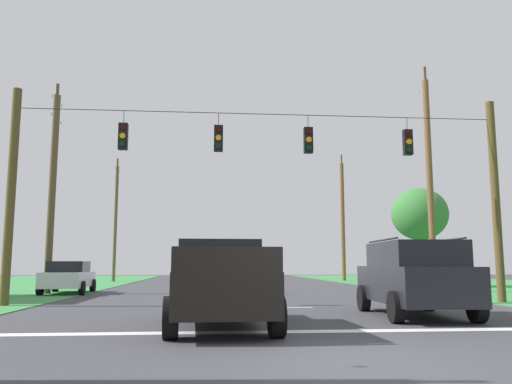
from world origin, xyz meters
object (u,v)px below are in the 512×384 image
(utility_pole_mid_right, at_px, (430,180))
(utility_pole_far_right, at_px, (343,218))
(pickup_truck, at_px, (219,283))
(suv_black, at_px, (413,276))
(overhead_signal_span, at_px, (264,186))
(utility_pole_far_left, at_px, (116,219))
(distant_car_crossing_white, at_px, (69,277))
(tree_roadside_far_right, at_px, (420,215))
(utility_pole_mid_left, at_px, (52,188))

(utility_pole_mid_right, xyz_separation_m, utility_pole_far_right, (-0.03, 17.62, -0.43))
(pickup_truck, bearing_deg, suv_black, 19.01)
(overhead_signal_span, distance_m, pickup_truck, 7.27)
(utility_pole_far_left, bearing_deg, pickup_truck, -75.66)
(distant_car_crossing_white, relative_size, utility_pole_far_left, 0.44)
(distant_car_crossing_white, bearing_deg, utility_pole_mid_right, -0.52)
(suv_black, bearing_deg, utility_pole_far_right, 79.03)
(utility_pole_mid_right, bearing_deg, distant_car_crossing_white, 179.48)
(utility_pole_far_left, height_order, tree_roadside_far_right, utility_pole_far_left)
(overhead_signal_span, xyz_separation_m, utility_pole_mid_right, (9.30, 7.17, 1.48))
(utility_pole_far_right, bearing_deg, utility_pole_mid_right, -89.91)
(pickup_truck, bearing_deg, utility_pole_far_right, 70.62)
(distant_car_crossing_white, bearing_deg, utility_pole_far_right, 44.42)
(utility_pole_far_right, height_order, tree_roadside_far_right, utility_pole_far_right)
(utility_pole_far_right, bearing_deg, distant_car_crossing_white, -135.58)
(suv_black, xyz_separation_m, utility_pole_far_right, (5.68, 29.29, 4.15))
(pickup_truck, bearing_deg, distant_car_crossing_white, 116.77)
(pickup_truck, relative_size, distant_car_crossing_white, 1.25)
(pickup_truck, relative_size, tree_roadside_far_right, 0.90)
(distant_car_crossing_white, relative_size, utility_pole_mid_left, 0.43)
(pickup_truck, distance_m, utility_pole_mid_left, 16.11)
(suv_black, xyz_separation_m, utility_pole_mid_right, (5.70, 11.67, 4.58))
(overhead_signal_span, bearing_deg, distant_car_crossing_white, 139.39)
(suv_black, relative_size, distant_car_crossing_white, 1.12)
(utility_pole_far_right, bearing_deg, utility_pole_mid_left, -136.79)
(overhead_signal_span, xyz_separation_m, suv_black, (3.60, -4.50, -3.10))
(suv_black, distance_m, utility_pole_far_left, 31.88)
(tree_roadside_far_right, bearing_deg, pickup_truck, -123.58)
(utility_pole_far_left, relative_size, tree_roadside_far_right, 1.64)
(overhead_signal_span, relative_size, distant_car_crossing_white, 4.03)
(distant_car_crossing_white, bearing_deg, tree_roadside_far_right, 15.68)
(distant_car_crossing_white, bearing_deg, utility_pole_far_left, 93.18)
(overhead_signal_span, distance_m, utility_pole_far_right, 26.49)
(overhead_signal_span, bearing_deg, pickup_truck, -104.78)
(pickup_truck, height_order, utility_pole_mid_right, utility_pole_mid_right)
(utility_pole_mid_right, xyz_separation_m, tree_roadside_far_right, (1.74, 5.66, -1.22))
(utility_pole_mid_right, bearing_deg, utility_pole_mid_left, 179.95)
(tree_roadside_far_right, bearing_deg, utility_pole_far_left, 150.80)
(overhead_signal_span, bearing_deg, tree_roadside_far_right, 49.28)
(suv_black, height_order, utility_pole_mid_right, utility_pole_mid_right)
(distant_car_crossing_white, relative_size, utility_pole_mid_right, 0.37)
(utility_pole_mid_right, xyz_separation_m, utility_pole_far_left, (-18.79, 17.14, -0.66))
(overhead_signal_span, bearing_deg, utility_pole_far_left, 111.33)
(overhead_signal_span, relative_size, pickup_truck, 3.23)
(utility_pole_mid_left, height_order, utility_pole_far_left, utility_pole_mid_left)
(utility_pole_far_left, bearing_deg, utility_pole_mid_left, -89.92)
(pickup_truck, height_order, tree_roadside_far_right, tree_roadside_far_right)
(tree_roadside_far_right, bearing_deg, suv_black, -113.25)
(overhead_signal_span, height_order, suv_black, overhead_signal_span)
(suv_black, height_order, utility_pole_far_left, utility_pole_far_left)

